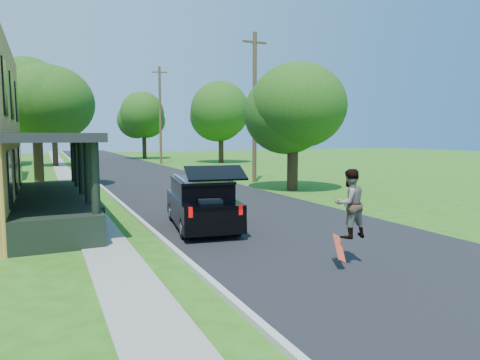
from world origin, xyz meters
name	(u,v)px	position (x,y,z in m)	size (l,w,h in m)	color
ground	(301,236)	(0.00, 0.00, 0.00)	(140.00, 140.00, 0.00)	#2A5811
street	(151,177)	(0.00, 20.00, 0.00)	(8.00, 120.00, 0.02)	black
curb	(93,180)	(-4.05, 20.00, 0.00)	(0.15, 120.00, 0.12)	#AFAFAA
sidewalk	(69,181)	(-5.60, 20.00, 0.00)	(1.30, 120.00, 0.03)	gray
black_suv	(202,203)	(-2.37, 2.32, 0.84)	(2.45, 4.92, 2.19)	black
skateboarder	(349,204)	(-0.62, -3.00, 1.48)	(0.80, 0.63, 1.62)	black
skateboard	(339,249)	(-0.91, -3.03, 0.43)	(0.47, 0.63, 0.57)	#B22A0F
tree_left_mid	(35,96)	(-7.36, 15.88, 5.24)	(6.23, 6.37, 8.09)	black
tree_left_far	(53,110)	(-6.04, 35.39, 5.57)	(6.55, 6.38, 8.67)	black
tree_right_near	(292,101)	(5.45, 9.45, 4.95)	(6.89, 6.49, 7.73)	black
tree_right_mid	(220,110)	(10.89, 33.30, 5.87)	(7.01, 6.83, 9.18)	black
tree_right_far	(143,115)	(4.95, 45.38, 5.72)	(7.33, 7.15, 8.78)	black
utility_pole_near	(255,106)	(5.47, 14.11, 4.94)	(1.67, 0.27, 9.59)	#4E3324
utility_pole_far	(160,114)	(4.50, 34.75, 5.31)	(1.61, 0.46, 10.33)	#4E3324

